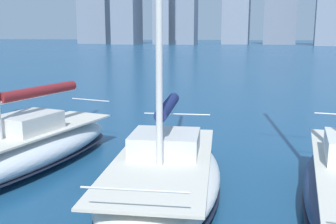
{
  "coord_description": "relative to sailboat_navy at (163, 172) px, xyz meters",
  "views": [
    {
      "loc": [
        -2.79,
        2.69,
        4.08
      ],
      "look_at": [
        -0.12,
        -6.41,
        2.2
      ],
      "focal_mm": 42.0,
      "sensor_mm": 36.0,
      "label": 1
    }
  ],
  "objects": [
    {
      "name": "sailboat_navy",
      "position": [
        0.0,
        0.0,
        0.0
      ],
      "size": [
        4.02,
        7.63,
        10.72
      ],
      "color": "white",
      "rests_on": "ground"
    },
    {
      "name": "sailboat_maroon",
      "position": [
        4.68,
        -0.42,
        0.08
      ],
      "size": [
        3.44,
        8.63,
        10.68
      ],
      "color": "silver",
      "rests_on": "ground"
    }
  ]
}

